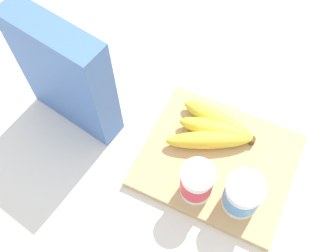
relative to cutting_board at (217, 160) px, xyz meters
name	(u,v)px	position (x,y,z in m)	size (l,w,h in m)	color
ground_plane	(217,162)	(0.00, 0.00, -0.01)	(2.40, 2.40, 0.00)	silver
cutting_board	(217,160)	(0.00, 0.00, 0.00)	(0.31, 0.26, 0.02)	tan
cereal_box	(66,76)	(0.32, 0.02, 0.13)	(0.21, 0.06, 0.27)	#4770B7
yogurt_cup_front	(242,195)	(-0.07, 0.07, 0.05)	(0.07, 0.07, 0.09)	white
yogurt_cup_back	(197,183)	(0.01, 0.08, 0.05)	(0.07, 0.07, 0.09)	white
banana_bunch	(214,130)	(0.03, -0.05, 0.03)	(0.18, 0.14, 0.04)	yellow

